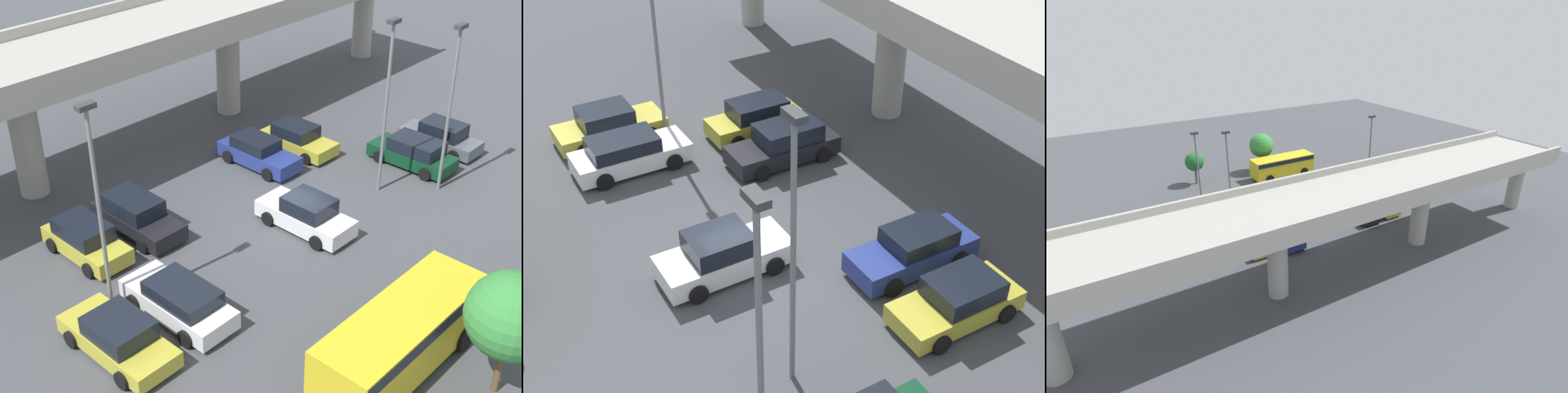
% 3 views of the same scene
% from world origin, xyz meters
% --- Properties ---
extents(ground_plane, '(87.74, 87.74, 0.00)m').
position_xyz_m(ground_plane, '(0.00, 0.00, 0.00)').
color(ground_plane, '#424449').
extents(highway_overpass, '(42.37, 6.74, 7.27)m').
position_xyz_m(highway_overpass, '(-0.00, 11.23, 5.79)').
color(highway_overpass, '#9E9B93').
rests_on(highway_overpass, ground_plane).
extents(parked_car_0, '(2.26, 4.87, 1.59)m').
position_xyz_m(parked_car_0, '(-11.02, -1.14, 0.73)').
color(parked_car_0, gold).
rests_on(parked_car_0, ground_plane).
extents(parked_car_1, '(2.20, 4.89, 1.56)m').
position_xyz_m(parked_car_1, '(-8.17, -1.22, 0.76)').
color(parked_car_1, silver).
rests_on(parked_car_1, ground_plane).
extents(parked_car_2, '(2.14, 4.80, 1.71)m').
position_xyz_m(parked_car_2, '(-5.49, 4.77, 0.80)').
color(parked_car_2, black).
rests_on(parked_car_2, ground_plane).
extents(parked_car_3, '(2.14, 4.66, 1.70)m').
position_xyz_m(parked_car_3, '(-0.09, -0.80, 0.77)').
color(parked_car_3, silver).
rests_on(parked_car_3, ground_plane).
extents(parked_car_4, '(2.04, 4.64, 1.56)m').
position_xyz_m(parked_car_4, '(2.92, 5.06, 0.74)').
color(parked_car_4, navy).
rests_on(parked_car_4, ground_plane).
extents(parked_car_5, '(2.11, 4.32, 1.52)m').
position_xyz_m(parked_car_5, '(5.66, 4.66, 0.71)').
color(parked_car_5, gold).
rests_on(parked_car_5, ground_plane).
extents(parked_car_6, '(2.14, 4.60, 1.57)m').
position_xyz_m(parked_car_6, '(8.54, -0.98, 0.75)').
color(parked_car_6, '#0C381E').
rests_on(parked_car_6, ground_plane).
extents(parked_car_7, '(2.00, 4.48, 1.60)m').
position_xyz_m(parked_car_7, '(11.26, -1.01, 0.74)').
color(parked_car_7, '#515660').
rests_on(parked_car_7, ground_plane).
extents(parked_car_8, '(2.05, 4.35, 1.64)m').
position_xyz_m(parked_car_8, '(-8.21, 4.84, 0.78)').
color(parked_car_8, gold).
rests_on(parked_car_8, ground_plane).
extents(shuttle_bus, '(7.65, 2.74, 2.49)m').
position_xyz_m(shuttle_bus, '(-4.66, -8.93, 1.50)').
color(shuttle_bus, gold).
rests_on(shuttle_bus, ground_plane).
extents(lamp_post_near_aisle, '(0.70, 0.35, 8.50)m').
position_xyz_m(lamp_post_near_aisle, '(7.31, -3.31, 4.95)').
color(lamp_post_near_aisle, slate).
rests_on(lamp_post_near_aisle, ground_plane).
extents(lamp_post_mid_lot, '(0.70, 0.35, 8.77)m').
position_xyz_m(lamp_post_mid_lot, '(5.16, -1.15, 5.08)').
color(lamp_post_mid_lot, slate).
rests_on(lamp_post_mid_lot, ground_plane).
extents(lamp_post_by_overpass, '(0.70, 0.35, 8.78)m').
position_xyz_m(lamp_post_by_overpass, '(-9.74, 1.03, 5.09)').
color(lamp_post_by_overpass, slate).
rests_on(lamp_post_by_overpass, ground_plane).
extents(tree_front_left, '(2.99, 2.99, 4.78)m').
position_xyz_m(tree_front_left, '(-3.40, -12.01, 3.28)').
color(tree_front_left, brown).
rests_on(tree_front_left, ground_plane).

